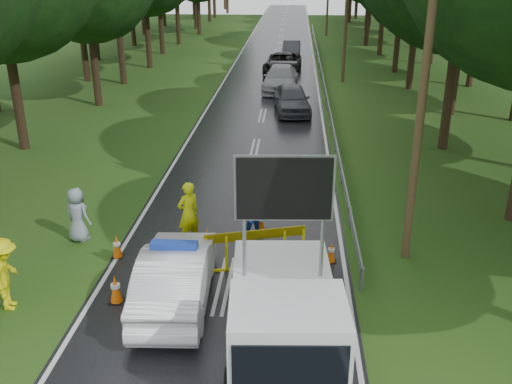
# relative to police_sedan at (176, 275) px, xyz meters

# --- Properties ---
(ground) EXTENTS (160.00, 160.00, 0.00)m
(ground) POSITION_rel_police_sedan_xyz_m (1.11, 0.87, -0.79)
(ground) COLOR #1E4513
(ground) RESTS_ON ground
(road) EXTENTS (7.00, 140.00, 0.02)m
(road) POSITION_rel_police_sedan_xyz_m (1.11, 30.87, -0.78)
(road) COLOR black
(road) RESTS_ON ground
(guardrail) EXTENTS (0.12, 60.06, 0.70)m
(guardrail) POSITION_rel_police_sedan_xyz_m (4.81, 30.54, -0.24)
(guardrail) COLOR gray
(guardrail) RESTS_ON ground
(utility_pole_near) EXTENTS (1.40, 0.24, 10.00)m
(utility_pole_near) POSITION_rel_police_sedan_xyz_m (6.31, 2.87, 4.28)
(utility_pole_near) COLOR #4B3B23
(utility_pole_near) RESTS_ON ground
(utility_pole_mid) EXTENTS (1.40, 0.24, 10.00)m
(utility_pole_mid) POSITION_rel_police_sedan_xyz_m (6.31, 28.87, 4.28)
(utility_pole_mid) COLOR #4B3B23
(utility_pole_mid) RESTS_ON ground
(police_sedan) EXTENTS (1.90, 4.83, 1.72)m
(police_sedan) POSITION_rel_police_sedan_xyz_m (0.00, 0.00, 0.00)
(police_sedan) COLOR white
(police_sedan) RESTS_ON ground
(work_truck) EXTENTS (2.70, 5.51, 4.28)m
(work_truck) POSITION_rel_police_sedan_xyz_m (2.81, -2.16, 0.37)
(work_truck) COLOR gray
(work_truck) RESTS_ON ground
(barrier) EXTENTS (2.81, 0.87, 1.20)m
(barrier) POSITION_rel_police_sedan_xyz_m (1.91, 1.87, 0.12)
(barrier) COLOR #FFF10D
(barrier) RESTS_ON ground
(officer) EXTENTS (0.88, 0.86, 2.04)m
(officer) POSITION_rel_police_sedan_xyz_m (-0.25, 3.26, 0.23)
(officer) COLOR #D6E70C
(officer) RESTS_ON ground
(civilian) EXTENTS (0.88, 0.72, 1.70)m
(civilian) POSITION_rel_police_sedan_xyz_m (1.77, 3.53, 0.06)
(civilian) COLOR #183F9C
(civilian) RESTS_ON ground
(bystander_left) EXTENTS (0.97, 1.37, 1.93)m
(bystander_left) POSITION_rel_police_sedan_xyz_m (-4.17, -0.53, 0.18)
(bystander_left) COLOR yellow
(bystander_left) RESTS_ON ground
(bystander_right) EXTENTS (1.01, 0.84, 1.76)m
(bystander_right) POSITION_rel_police_sedan_xyz_m (-3.74, 3.24, 0.09)
(bystander_right) COLOR #8895A3
(bystander_right) RESTS_ON ground
(queue_car_first) EXTENTS (2.37, 4.87, 1.60)m
(queue_car_first) POSITION_rel_police_sedan_xyz_m (2.75, 19.68, 0.01)
(queue_car_first) COLOR #404348
(queue_car_first) RESTS_ON ground
(queue_car_second) EXTENTS (2.47, 5.56, 1.58)m
(queue_car_second) POSITION_rel_police_sedan_xyz_m (1.94, 25.68, 0.01)
(queue_car_second) COLOR #9B9DA3
(queue_car_second) RESTS_ON ground
(queue_car_third) EXTENTS (3.01, 5.78, 1.55)m
(queue_car_third) POSITION_rel_police_sedan_xyz_m (1.91, 31.68, -0.01)
(queue_car_third) COLOR black
(queue_car_third) RESTS_ON ground
(queue_car_fourth) EXTENTS (1.63, 4.33, 1.41)m
(queue_car_fourth) POSITION_rel_police_sedan_xyz_m (2.51, 39.74, -0.08)
(queue_car_fourth) COLOR #393D40
(queue_car_fourth) RESTS_ON ground
(cone_near_left) EXTENTS (0.38, 0.38, 0.81)m
(cone_near_left) POSITION_rel_police_sedan_xyz_m (-1.56, -0.13, -0.39)
(cone_near_left) COLOR black
(cone_near_left) RESTS_ON ground
(cone_center) EXTENTS (0.35, 0.35, 0.74)m
(cone_center) POSITION_rel_police_sedan_xyz_m (0.36, 2.87, -0.43)
(cone_center) COLOR black
(cone_center) RESTS_ON ground
(cone_far) EXTENTS (0.34, 0.34, 0.72)m
(cone_far) POSITION_rel_police_sedan_xyz_m (1.92, 4.23, -0.44)
(cone_far) COLOR black
(cone_far) RESTS_ON ground
(cone_left_mid) EXTENTS (0.34, 0.34, 0.73)m
(cone_left_mid) POSITION_rel_police_sedan_xyz_m (-2.24, 2.22, -0.44)
(cone_left_mid) COLOR black
(cone_left_mid) RESTS_ON ground
(cone_right) EXTENTS (0.32, 0.32, 0.67)m
(cone_right) POSITION_rel_police_sedan_xyz_m (4.08, 2.37, -0.46)
(cone_right) COLOR black
(cone_right) RESTS_ON ground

